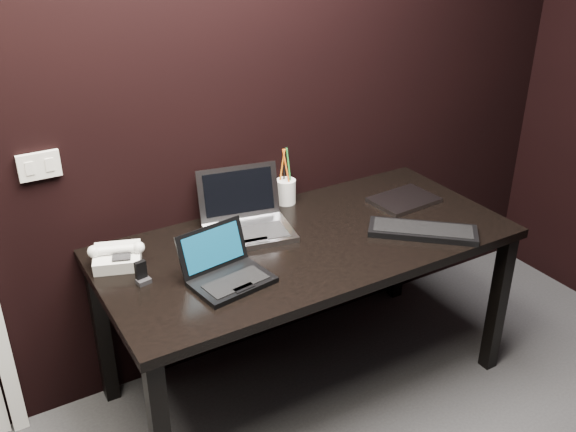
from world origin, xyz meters
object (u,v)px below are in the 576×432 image
closed_laptop (404,200)px  netbook (227,272)px  ext_keyboard (423,231)px  pen_cup (286,190)px  mobile_phone (142,275)px  silver_laptop (247,221)px  desk_phone (117,256)px  desk (308,256)px

closed_laptop → netbook: bearing=-169.2°
ext_keyboard → pen_cup: bearing=121.7°
ext_keyboard → mobile_phone: 1.15m
silver_laptop → desk_phone: bearing=179.5°
pen_cup → ext_keyboard: bearing=-58.3°
ext_keyboard → pen_cup: size_ratio=1.64×
netbook → closed_laptop: bearing=10.8°
closed_laptop → ext_keyboard: bearing=-115.3°
netbook → pen_cup: 0.69m
desk → ext_keyboard: ext_keyboard is taller
netbook → ext_keyboard: 0.86m
netbook → closed_laptop: 1.01m
silver_laptop → pen_cup: 0.32m
netbook → closed_laptop: netbook is taller
desk → pen_cup: (0.10, 0.35, 0.14)m
closed_laptop → mobile_phone: bearing=-178.0°
desk_phone → closed_laptop: bearing=-5.2°
silver_laptop → mobile_phone: size_ratio=4.72×
ext_keyboard → closed_laptop: (0.13, 0.28, -0.00)m
pen_cup → netbook: bearing=-138.6°
desk_phone → pen_cup: (0.83, 0.15, 0.02)m
ext_keyboard → mobile_phone: (-1.13, 0.23, 0.02)m
netbook → desk_phone: netbook is taller
silver_laptop → ext_keyboard: silver_laptop is taller
closed_laptop → pen_cup: bearing=150.1°
mobile_phone → closed_laptop: bearing=2.0°
netbook → desk_phone: (-0.31, 0.31, 0.00)m
silver_laptop → pen_cup: size_ratio=1.52×
desk → closed_laptop: 0.58m
ext_keyboard → closed_laptop: bearing=64.7°
silver_laptop → desk_phone: (-0.55, 0.00, -0.01)m
closed_laptop → mobile_phone: 1.26m
desk_phone → mobile_phone: bearing=-76.5°
netbook → mobile_phone: (-0.27, 0.14, -0.00)m
desk → netbook: size_ratio=5.41×
closed_laptop → desk_phone: desk_phone is taller
netbook → silver_laptop: 0.38m
ext_keyboard → mobile_phone: size_ratio=5.07×
desk_phone → silver_laptop: bearing=-0.5°
desk_phone → pen_cup: pen_cup is taller
pen_cup → mobile_phone: bearing=-158.3°
ext_keyboard → pen_cup: (-0.34, 0.55, 0.05)m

